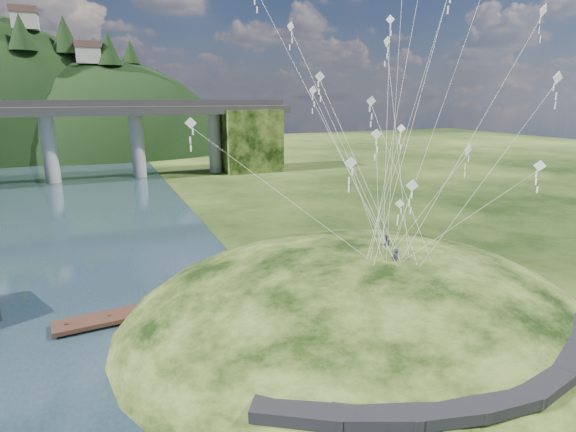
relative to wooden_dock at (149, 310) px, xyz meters
name	(u,v)px	position (x,y,z in m)	size (l,w,h in m)	color
ground	(267,353)	(6.22, -8.19, -0.40)	(320.00, 320.00, 0.00)	black
grass_hill	(359,334)	(14.22, -6.19, -1.90)	(36.00, 32.00, 13.00)	black
footpath	(481,383)	(13.68, -17.94, 1.68)	(22.29, 5.84, 0.83)	black
wooden_dock	(149,310)	(0.00, 0.00, 0.00)	(12.87, 3.01, 0.91)	#311B14
kite_flyers	(390,240)	(16.15, -6.69, 5.34)	(2.18, 3.66, 1.74)	#292E37
kite_swarm	(391,69)	(17.26, -4.17, 16.99)	(20.88, 17.31, 19.45)	silver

